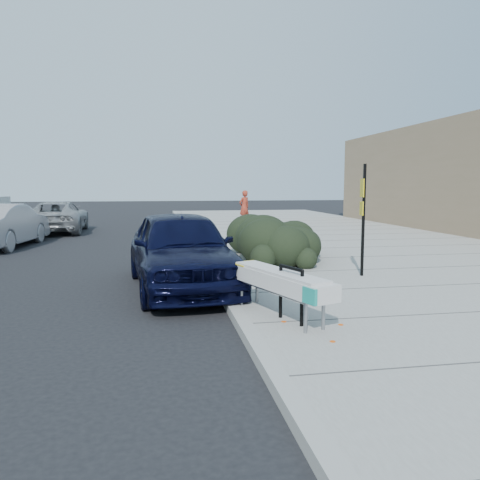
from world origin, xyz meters
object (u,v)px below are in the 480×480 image
Objects in this scene: bench at (279,281)px; bike_rack at (291,289)px; suv_silver at (58,217)px; sign_post at (363,213)px; sedan_navy at (181,249)px; wagon_silver at (4,225)px; pedestrian at (244,207)px.

bike_rack is (0.11, -0.33, -0.06)m from bench.
suv_silver reaches higher than bike_rack.
suv_silver is at bearing 92.35° from bench.
sign_post reaches higher than bench.
sedan_navy is (-1.40, 3.01, 0.13)m from bench.
sign_post is at bearing 147.57° from wagon_silver.
suv_silver is (-5.20, 13.33, -0.12)m from sedan_navy.
sign_post is 0.48× the size of suv_silver.
suv_silver reaches higher than bench.
sedan_navy is at bearing 132.90° from wagon_silver.
suv_silver is at bearing 134.92° from sign_post.
suv_silver is at bearing -92.31° from wagon_silver.
bike_rack is 0.17× the size of sedan_navy.
sedan_navy reaches higher than bike_rack.
sign_post is at bearing 58.77° from pedestrian.
bike_rack is at bearing 50.47° from pedestrian.
sedan_navy is at bearing 95.27° from bench.
bench is at bearing 49.97° from pedestrian.
pedestrian reaches higher than sedan_navy.
pedestrian is at bearing 60.90° from bike_rack.
bike_rack is at bearing -91.55° from bench.
sign_post is 1.41× the size of pedestrian.
bench is 0.51× the size of wagon_silver.
suv_silver is (-6.71, 16.67, 0.07)m from bike_rack.
pedestrian reaches higher than wagon_silver.
sign_post is at bearing 27.39° from bench.
pedestrian is at bearing -140.14° from wagon_silver.
sedan_navy is (-4.14, 0.07, -0.75)m from sign_post.
pedestrian is at bearing 61.65° from bench.
wagon_silver is 5.40m from suv_silver.
bike_rack is 13.58m from wagon_silver.
pedestrian reaches higher than bench.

